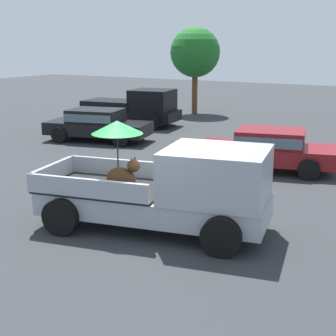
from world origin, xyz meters
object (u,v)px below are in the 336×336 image
at_px(pickup_truck_main, 173,189).
at_px(parked_sedan_near, 268,148).
at_px(pickup_truck_red, 134,108).
at_px(parked_sedan_far, 97,123).

xyz_separation_m(pickup_truck_main, parked_sedan_near, (-0.03, 6.19, -0.22)).
distance_m(pickup_truck_main, pickup_truck_red, 14.41).
xyz_separation_m(pickup_truck_red, parked_sedan_near, (8.73, -5.25, -0.13)).
xyz_separation_m(pickup_truck_main, pickup_truck_red, (-8.76, 11.43, -0.09)).
height_order(pickup_truck_red, parked_sedan_far, pickup_truck_red).
bearing_deg(pickup_truck_red, parked_sedan_far, -85.53).
height_order(parked_sedan_near, parked_sedan_far, same).
xyz_separation_m(parked_sedan_near, parked_sedan_far, (-7.81, 1.15, 0.00)).
bearing_deg(parked_sedan_far, parked_sedan_near, -21.77).
bearing_deg(parked_sedan_far, pickup_truck_red, 89.24).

